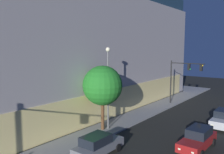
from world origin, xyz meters
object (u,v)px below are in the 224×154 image
at_px(sidewalk_tree, 103,86).
at_px(car_grey, 98,145).
at_px(traffic_light_far_corner, 183,73).
at_px(car_red, 198,139).
at_px(street_lamp_sidewalk, 108,78).
at_px(car_silver, 224,119).
at_px(modern_building, 50,47).

height_order(sidewalk_tree, car_grey, sidewalk_tree).
bearing_deg(traffic_light_far_corner, sidewalk_tree, 171.23).
bearing_deg(car_red, street_lamp_sidewalk, 96.23).
relative_size(sidewalk_tree, car_silver, 1.45).
relative_size(street_lamp_sidewalk, car_silver, 1.85).
relative_size(modern_building, car_silver, 8.77).
height_order(modern_building, street_lamp_sidewalk, modern_building).
distance_m(modern_building, car_grey, 23.88).
xyz_separation_m(modern_building, car_grey, (-11.14, -19.74, -7.53)).
bearing_deg(car_grey, street_lamp_sidewalk, 30.76).
xyz_separation_m(traffic_light_far_corner, sidewalk_tree, (-15.00, 2.32, -0.09)).
distance_m(sidewalk_tree, car_grey, 6.64).
height_order(modern_building, car_silver, modern_building).
height_order(street_lamp_sidewalk, car_grey, street_lamp_sidewalk).
distance_m(street_lamp_sidewalk, car_red, 9.80).
distance_m(modern_building, street_lamp_sidewalk, 18.13).
distance_m(modern_building, car_silver, 27.01).
relative_size(street_lamp_sidewalk, car_grey, 1.84).
height_order(street_lamp_sidewalk, car_silver, street_lamp_sidewalk).
bearing_deg(street_lamp_sidewalk, car_red, -83.77).
bearing_deg(street_lamp_sidewalk, traffic_light_far_corner, -8.19).
bearing_deg(car_grey, traffic_light_far_corner, 2.62).
relative_size(sidewalk_tree, car_grey, 1.45).
bearing_deg(modern_building, car_grey, -119.43).
xyz_separation_m(street_lamp_sidewalk, car_grey, (-4.98, -2.97, -4.44)).
xyz_separation_m(modern_building, car_silver, (1.93, -25.89, -7.45)).
height_order(traffic_light_far_corner, car_silver, traffic_light_far_corner).
bearing_deg(modern_building, car_red, -101.54).
relative_size(traffic_light_far_corner, car_silver, 1.43).
relative_size(street_lamp_sidewalk, car_red, 1.69).
relative_size(traffic_light_far_corner, street_lamp_sidewalk, 0.77).
bearing_deg(sidewalk_tree, car_grey, -144.07).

